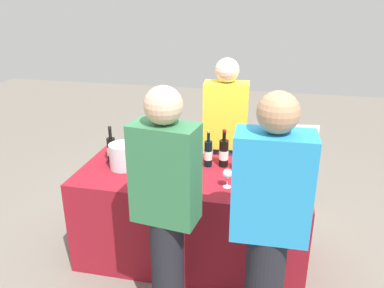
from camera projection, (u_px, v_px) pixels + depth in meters
ground_plane at (192, 255)px, 3.39m from camera, size 12.00×12.00×0.00m
tasting_table at (192, 216)px, 3.25m from camera, size 1.81×0.82×0.78m
wine_bottle_0 at (111, 149)px, 3.29m from camera, size 0.07×0.07×0.31m
wine_bottle_1 at (133, 146)px, 3.35m from camera, size 0.08×0.08×0.31m
wine_bottle_2 at (144, 152)px, 3.23m from camera, size 0.08×0.08×0.30m
wine_bottle_3 at (208, 153)px, 3.20m from camera, size 0.06×0.06×0.31m
wine_bottle_4 at (224, 153)px, 3.20m from camera, size 0.08×0.08×0.31m
wine_bottle_5 at (244, 160)px, 3.05m from camera, size 0.07×0.07×0.32m
wine_bottle_6 at (278, 160)px, 3.07m from camera, size 0.07×0.07×0.32m
wine_glass_0 at (137, 161)px, 3.08m from camera, size 0.06×0.06×0.14m
wine_glass_1 at (158, 168)px, 2.96m from camera, size 0.08×0.08×0.14m
wine_glass_2 at (167, 171)px, 2.92m from camera, size 0.07×0.07×0.14m
wine_glass_3 at (187, 168)px, 2.98m from camera, size 0.07×0.07×0.13m
wine_glass_4 at (227, 174)px, 2.86m from camera, size 0.07×0.07×0.14m
ice_bucket at (123, 156)px, 3.17m from camera, size 0.22×0.22×0.20m
server_pouring at (225, 138)px, 3.61m from camera, size 0.41×0.24×1.59m
guest_0 at (166, 207)px, 2.40m from camera, size 0.42×0.27×1.65m
guest_1 at (269, 223)px, 2.24m from camera, size 0.43×0.25×1.66m
menu_board at (289, 166)px, 4.02m from camera, size 0.51×0.11×0.89m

